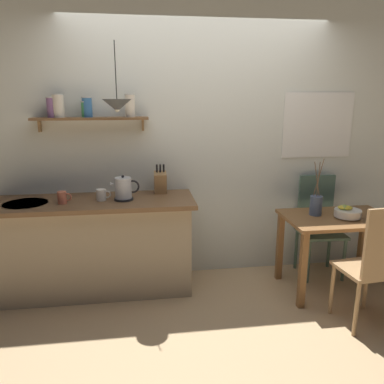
{
  "coord_description": "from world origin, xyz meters",
  "views": [
    {
      "loc": [
        -0.57,
        -3.09,
        1.8
      ],
      "look_at": [
        -0.1,
        0.25,
        0.95
      ],
      "focal_mm": 35.78,
      "sensor_mm": 36.0,
      "label": 1
    }
  ],
  "objects_px": {
    "coffee_mug_by_sink": "(63,197)",
    "coffee_mug_spare": "(102,195)",
    "fruit_bowl": "(347,213)",
    "electric_kettle": "(124,189)",
    "dining_table": "(338,229)",
    "dining_chair_near": "(373,263)",
    "pendant_lamp": "(117,105)",
    "twig_vase": "(316,205)",
    "knife_block": "(160,182)",
    "dining_chair_far": "(318,221)"
  },
  "relations": [
    {
      "from": "dining_table",
      "to": "fruit_bowl",
      "type": "relative_size",
      "value": 4.14
    },
    {
      "from": "dining_chair_near",
      "to": "knife_block",
      "type": "distance_m",
      "value": 1.94
    },
    {
      "from": "dining_table",
      "to": "fruit_bowl",
      "type": "bearing_deg",
      "value": -38.75
    },
    {
      "from": "dining_chair_near",
      "to": "fruit_bowl",
      "type": "bearing_deg",
      "value": 80.28
    },
    {
      "from": "knife_block",
      "to": "dining_chair_near",
      "type": "bearing_deg",
      "value": -34.59
    },
    {
      "from": "fruit_bowl",
      "to": "electric_kettle",
      "type": "relative_size",
      "value": 0.93
    },
    {
      "from": "fruit_bowl",
      "to": "twig_vase",
      "type": "bearing_deg",
      "value": 152.65
    },
    {
      "from": "dining_table",
      "to": "fruit_bowl",
      "type": "height_order",
      "value": "fruit_bowl"
    },
    {
      "from": "dining_chair_near",
      "to": "coffee_mug_by_sink",
      "type": "distance_m",
      "value": 2.59
    },
    {
      "from": "dining_table",
      "to": "dining_chair_far",
      "type": "relative_size",
      "value": 0.97
    },
    {
      "from": "dining_table",
      "to": "pendant_lamp",
      "type": "height_order",
      "value": "pendant_lamp"
    },
    {
      "from": "dining_chair_far",
      "to": "coffee_mug_spare",
      "type": "height_order",
      "value": "dining_chair_far"
    },
    {
      "from": "dining_chair_far",
      "to": "electric_kettle",
      "type": "xyz_separation_m",
      "value": [
        -1.95,
        -0.15,
        0.44
      ]
    },
    {
      "from": "coffee_mug_spare",
      "to": "fruit_bowl",
      "type": "bearing_deg",
      "value": -7.69
    },
    {
      "from": "twig_vase",
      "to": "coffee_mug_by_sink",
      "type": "relative_size",
      "value": 4.36
    },
    {
      "from": "fruit_bowl",
      "to": "electric_kettle",
      "type": "height_order",
      "value": "electric_kettle"
    },
    {
      "from": "knife_block",
      "to": "electric_kettle",
      "type": "bearing_deg",
      "value": -149.37
    },
    {
      "from": "electric_kettle",
      "to": "pendant_lamp",
      "type": "distance_m",
      "value": 0.73
    },
    {
      "from": "dining_chair_far",
      "to": "coffee_mug_by_sink",
      "type": "relative_size",
      "value": 8.39
    },
    {
      "from": "knife_block",
      "to": "coffee_mug_by_sink",
      "type": "height_order",
      "value": "knife_block"
    },
    {
      "from": "electric_kettle",
      "to": "coffee_mug_by_sink",
      "type": "distance_m",
      "value": 0.53
    },
    {
      "from": "dining_table",
      "to": "coffee_mug_spare",
      "type": "xyz_separation_m",
      "value": [
        -2.14,
        0.25,
        0.34
      ]
    },
    {
      "from": "dining_table",
      "to": "coffee_mug_by_sink",
      "type": "xyz_separation_m",
      "value": [
        -2.47,
        0.2,
        0.35
      ]
    },
    {
      "from": "twig_vase",
      "to": "knife_block",
      "type": "xyz_separation_m",
      "value": [
        -1.41,
        0.36,
        0.18
      ]
    },
    {
      "from": "dining_table",
      "to": "coffee_mug_by_sink",
      "type": "distance_m",
      "value": 2.5
    },
    {
      "from": "twig_vase",
      "to": "knife_block",
      "type": "distance_m",
      "value": 1.47
    },
    {
      "from": "coffee_mug_by_sink",
      "to": "coffee_mug_spare",
      "type": "distance_m",
      "value": 0.33
    },
    {
      "from": "twig_vase",
      "to": "coffee_mug_spare",
      "type": "relative_size",
      "value": 4.07
    },
    {
      "from": "knife_block",
      "to": "coffee_mug_by_sink",
      "type": "distance_m",
      "value": 0.9
    },
    {
      "from": "dining_chair_far",
      "to": "knife_block",
      "type": "height_order",
      "value": "knife_block"
    },
    {
      "from": "dining_chair_near",
      "to": "dining_chair_far",
      "type": "height_order",
      "value": "dining_chair_near"
    },
    {
      "from": "coffee_mug_spare",
      "to": "coffee_mug_by_sink",
      "type": "bearing_deg",
      "value": -169.96
    },
    {
      "from": "dining_table",
      "to": "dining_chair_far",
      "type": "xyz_separation_m",
      "value": [
        0.01,
        0.39,
        -0.05
      ]
    },
    {
      "from": "twig_vase",
      "to": "coffee_mug_by_sink",
      "type": "distance_m",
      "value": 2.28
    },
    {
      "from": "coffee_mug_by_sink",
      "to": "knife_block",
      "type": "bearing_deg",
      "value": 15.87
    },
    {
      "from": "dining_chair_near",
      "to": "pendant_lamp",
      "type": "relative_size",
      "value": 1.81
    },
    {
      "from": "dining_chair_far",
      "to": "coffee_mug_spare",
      "type": "distance_m",
      "value": 2.19
    },
    {
      "from": "dining_chair_far",
      "to": "electric_kettle",
      "type": "bearing_deg",
      "value": -175.49
    },
    {
      "from": "dining_table",
      "to": "dining_chair_near",
      "type": "bearing_deg",
      "value": -94.23
    },
    {
      "from": "electric_kettle",
      "to": "coffee_mug_spare",
      "type": "xyz_separation_m",
      "value": [
        -0.2,
        0.01,
        -0.05
      ]
    },
    {
      "from": "pendant_lamp",
      "to": "coffee_mug_by_sink",
      "type": "bearing_deg",
      "value": 179.46
    },
    {
      "from": "dining_chair_near",
      "to": "coffee_mug_by_sink",
      "type": "bearing_deg",
      "value": 161.08
    },
    {
      "from": "dining_table",
      "to": "electric_kettle",
      "type": "xyz_separation_m",
      "value": [
        -1.94,
        0.24,
        0.39
      ]
    },
    {
      "from": "pendant_lamp",
      "to": "dining_chair_far",
      "type": "bearing_deg",
      "value": 5.87
    },
    {
      "from": "knife_block",
      "to": "coffee_mug_spare",
      "type": "distance_m",
      "value": 0.57
    },
    {
      "from": "coffee_mug_by_sink",
      "to": "fruit_bowl",
      "type": "bearing_deg",
      "value": -5.41
    },
    {
      "from": "electric_kettle",
      "to": "dining_table",
      "type": "bearing_deg",
      "value": -7.02
    },
    {
      "from": "fruit_bowl",
      "to": "coffee_mug_spare",
      "type": "relative_size",
      "value": 1.83
    },
    {
      "from": "dining_table",
      "to": "knife_block",
      "type": "xyz_separation_m",
      "value": [
        -1.61,
        0.44,
        0.4
      ]
    },
    {
      "from": "dining_table",
      "to": "electric_kettle",
      "type": "distance_m",
      "value": 2.0
    }
  ]
}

